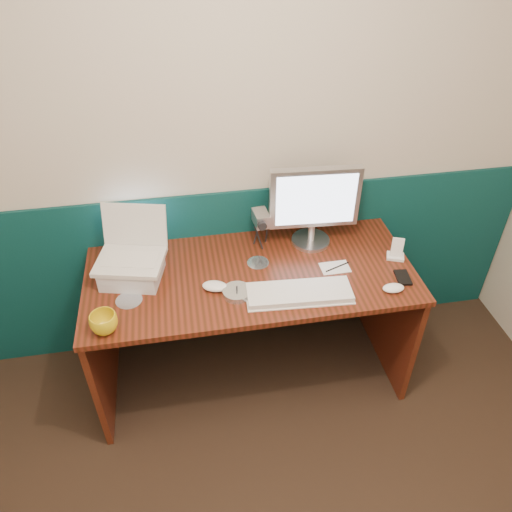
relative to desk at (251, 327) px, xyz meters
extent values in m
cube|color=beige|center=(-0.12, 0.37, 0.88)|extent=(3.50, 0.04, 2.50)
cube|color=#083437|center=(-0.12, 0.36, 0.12)|extent=(3.48, 0.02, 1.00)
cube|color=#361709|center=(0.00, 0.00, 0.00)|extent=(1.60, 0.70, 0.75)
cube|color=silver|center=(-0.56, 0.06, 0.42)|extent=(0.31, 0.28, 0.09)
cube|color=white|center=(0.19, -0.20, 0.39)|extent=(0.49, 0.19, 0.03)
ellipsoid|color=white|center=(0.63, -0.24, 0.39)|extent=(0.10, 0.06, 0.03)
ellipsoid|color=white|center=(-0.18, -0.09, 0.39)|extent=(0.14, 0.10, 0.04)
imported|color=gold|center=(-0.67, -0.27, 0.42)|extent=(0.15, 0.15, 0.09)
cylinder|color=silver|center=(-0.09, -0.14, 0.39)|extent=(0.13, 0.13, 0.03)
cylinder|color=silver|center=(-0.58, -0.10, 0.38)|extent=(0.12, 0.12, 0.00)
cylinder|color=silver|center=(0.05, 0.07, 0.38)|extent=(0.11, 0.11, 0.00)
cylinder|color=black|center=(0.43, -0.03, 0.38)|extent=(0.13, 0.06, 0.01)
cube|color=white|center=(0.42, -0.03, 0.38)|extent=(0.14, 0.10, 0.00)
cube|color=white|center=(0.74, -0.01, 0.38)|extent=(0.10, 0.09, 0.02)
cube|color=white|center=(0.74, -0.01, 0.44)|extent=(0.06, 0.05, 0.10)
cube|color=black|center=(0.71, -0.17, 0.38)|extent=(0.08, 0.12, 0.01)
camera|label=1|loc=(-0.30, -1.84, 1.93)|focal=35.00mm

